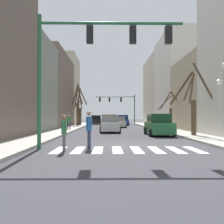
% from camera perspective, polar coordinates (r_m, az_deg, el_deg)
% --- Properties ---
extents(ground_plane, '(240.00, 240.00, 0.00)m').
position_cam_1_polar(ground_plane, '(14.24, 2.70, -7.22)').
color(ground_plane, '#38383D').
extents(sidewalk_left, '(2.38, 90.00, 0.15)m').
position_cam_1_polar(sidewalk_left, '(14.97, -19.32, -6.57)').
color(sidewalk_left, '#ADA89E').
rests_on(sidewalk_left, ground_plane).
extents(building_row_left, '(6.00, 46.06, 13.26)m').
position_cam_1_polar(building_row_left, '(32.41, -16.89, 6.78)').
color(building_row_left, '#66564C').
rests_on(building_row_left, ground_plane).
extents(building_row_right, '(6.00, 49.22, 13.13)m').
position_cam_1_polar(building_row_right, '(35.50, 16.74, 6.19)').
color(building_row_right, beige).
rests_on(building_row_right, ground_plane).
extents(crosswalk_stripes, '(6.75, 2.60, 0.01)m').
position_cam_1_polar(crosswalk_stripes, '(12.26, 3.27, -8.22)').
color(crosswalk_stripes, white).
rests_on(crosswalk_stripes, ground_plane).
extents(traffic_signal_near, '(6.94, 0.28, 6.41)m').
position_cam_1_polar(traffic_signal_near, '(12.88, -4.22, 13.50)').
color(traffic_signal_near, '#236038').
rests_on(traffic_signal_near, ground_plane).
extents(traffic_signal_far, '(7.45, 0.28, 5.70)m').
position_cam_1_polar(traffic_signal_far, '(49.94, 1.66, 2.14)').
color(traffic_signal_far, '#236038').
rests_on(traffic_signal_far, ground_plane).
extents(car_parked_left_far, '(2.12, 4.40, 1.55)m').
position_cam_1_polar(car_parked_left_far, '(37.26, 1.46, -2.23)').
color(car_parked_left_far, silver).
rests_on(car_parked_left_far, ground_plane).
extents(car_parked_left_near, '(2.17, 4.40, 1.77)m').
position_cam_1_polar(car_parked_left_near, '(31.93, -0.62, -2.28)').
color(car_parked_left_near, '#A38423').
rests_on(car_parked_left_near, ground_plane).
extents(car_parked_right_mid, '(2.12, 4.88, 1.79)m').
position_cam_1_polar(car_parked_right_mid, '(45.88, 2.32, -1.86)').
color(car_parked_right_mid, navy).
rests_on(car_parked_right_mid, ground_plane).
extents(car_driving_toward_lane, '(1.95, 4.61, 1.63)m').
position_cam_1_polar(car_driving_toward_lane, '(25.74, -0.41, -2.72)').
color(car_driving_toward_lane, white).
rests_on(car_driving_toward_lane, ground_plane).
extents(car_parked_right_far, '(2.16, 4.24, 1.76)m').
position_cam_1_polar(car_parked_right_far, '(50.82, -3.44, -1.79)').
color(car_parked_right_far, black).
rests_on(car_parked_right_far, ground_plane).
extents(car_driving_away_lane, '(2.02, 4.51, 1.76)m').
position_cam_1_polar(car_driving_away_lane, '(21.72, 10.15, -2.89)').
color(car_driving_away_lane, '#236B38').
rests_on(car_driving_away_lane, ground_plane).
extents(pedestrian_waiting_at_curb, '(0.26, 0.79, 1.82)m').
position_cam_1_polar(pedestrian_waiting_at_curb, '(12.75, -5.00, -3.09)').
color(pedestrian_waiting_at_curb, '#282D47').
rests_on(pedestrian_waiting_at_curb, ground_plane).
extents(pedestrian_crossing_street, '(0.25, 0.70, 1.62)m').
position_cam_1_polar(pedestrian_crossing_street, '(11.76, -10.38, -3.85)').
color(pedestrian_crossing_street, '#4C4C51').
rests_on(pedestrian_crossing_street, ground_plane).
extents(pedestrian_on_right_sidewalk, '(0.68, 0.31, 1.60)m').
position_cam_1_polar(pedestrian_on_right_sidewalk, '(28.94, -9.37, -1.85)').
color(pedestrian_on_right_sidewalk, '#282D47').
rests_on(pedestrian_on_right_sidewalk, sidewalk_left).
extents(street_tree_left_far, '(2.27, 3.01, 6.57)m').
position_cam_1_polar(street_tree_left_far, '(41.20, -7.39, 1.53)').
color(street_tree_left_far, brown).
rests_on(street_tree_left_far, sidewalk_left).
extents(street_tree_right_near, '(1.81, 2.78, 6.28)m').
position_cam_1_polar(street_tree_right_near, '(45.09, -7.04, 0.32)').
color(street_tree_right_near, '#473828').
rests_on(street_tree_right_near, sidewalk_left).
extents(street_tree_right_far, '(2.91, 2.44, 5.48)m').
position_cam_1_polar(street_tree_right_far, '(20.81, 17.08, 1.85)').
color(street_tree_right_far, brown).
rests_on(street_tree_right_far, sidewalk_right).
extents(street_tree_left_near, '(3.03, 1.63, 4.21)m').
position_cam_1_polar(street_tree_left_near, '(29.71, 12.68, 0.02)').
color(street_tree_left_near, brown).
rests_on(street_tree_left_near, sidewalk_right).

